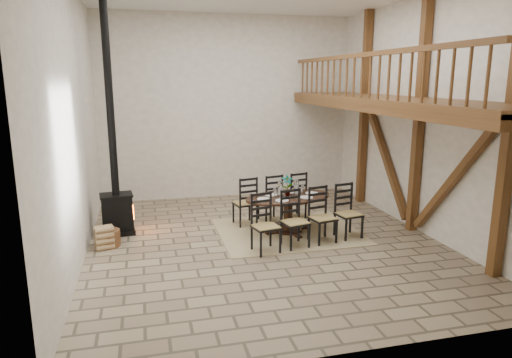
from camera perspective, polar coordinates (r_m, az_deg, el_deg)
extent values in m
plane|color=gray|center=(9.47, 1.11, -7.89)|extent=(8.00, 8.00, 0.00)
cube|color=white|center=(12.81, -3.56, 8.87)|extent=(7.00, 0.02, 5.00)
cube|color=white|center=(5.19, 12.80, 3.39)|extent=(7.00, 0.02, 5.00)
cube|color=white|center=(8.69, -21.85, 6.34)|extent=(0.02, 8.00, 5.00)
cube|color=white|center=(10.39, 20.31, 7.32)|extent=(0.02, 8.00, 5.00)
cube|color=brown|center=(8.37, 29.21, 5.46)|extent=(0.18, 0.18, 5.00)
cube|color=brown|center=(10.33, 19.75, 7.33)|extent=(0.18, 0.18, 5.00)
cube|color=brown|center=(12.48, 13.38, 8.47)|extent=(0.18, 0.18, 5.00)
cube|color=brown|center=(9.47, 23.41, -0.11)|extent=(0.14, 2.16, 2.54)
cube|color=brown|center=(11.52, 15.94, 2.51)|extent=(0.14, 2.16, 2.54)
cube|color=brown|center=(10.31, 19.87, 8.99)|extent=(0.20, 7.80, 0.20)
cube|color=brown|center=(9.95, 16.59, 9.40)|extent=(1.60, 7.80, 0.12)
cube|color=brown|center=(9.62, 12.91, 8.91)|extent=(0.18, 7.80, 0.22)
cube|color=brown|center=(9.61, 13.20, 14.87)|extent=(0.09, 7.60, 0.09)
cube|color=brown|center=(9.60, 13.08, 12.37)|extent=(0.06, 7.60, 0.86)
cube|color=tan|center=(10.10, 3.99, -6.55)|extent=(3.00, 2.50, 0.02)
ellipsoid|color=black|center=(9.87, 4.06, -2.27)|extent=(2.15, 1.55, 0.04)
cylinder|color=black|center=(9.98, 4.03, -4.52)|extent=(0.19, 0.19, 0.73)
cylinder|color=black|center=(10.08, 4.00, -6.33)|extent=(0.60, 0.60, 0.06)
cube|color=tan|center=(8.78, 1.24, -5.98)|extent=(0.55, 0.54, 0.04)
cube|color=black|center=(8.87, 1.23, -7.62)|extent=(0.53, 0.53, 0.50)
cube|color=black|center=(8.87, 0.66, -3.74)|extent=(0.41, 0.12, 0.65)
cube|color=tan|center=(9.07, 4.91, -5.41)|extent=(0.55, 0.54, 0.04)
cube|color=black|center=(9.16, 4.88, -7.00)|extent=(0.53, 0.53, 0.50)
cube|color=black|center=(9.16, 4.31, -3.25)|extent=(0.41, 0.12, 0.65)
cube|color=tan|center=(9.40, 8.34, -4.86)|extent=(0.55, 0.54, 0.04)
cube|color=black|center=(9.49, 8.29, -6.40)|extent=(0.53, 0.53, 0.50)
cube|color=black|center=(9.48, 7.71, -2.78)|extent=(0.41, 0.12, 0.65)
cube|color=tan|center=(9.76, 11.52, -4.33)|extent=(0.55, 0.54, 0.04)
cube|color=black|center=(9.84, 11.45, -5.82)|extent=(0.53, 0.53, 0.50)
cube|color=black|center=(9.84, 10.88, -2.33)|extent=(0.41, 0.12, 0.65)
cube|color=tan|center=(10.41, -1.40, -3.03)|extent=(0.55, 0.54, 0.04)
cube|color=black|center=(10.48, -1.39, -4.44)|extent=(0.53, 0.53, 0.50)
cube|color=black|center=(10.15, -0.94, -1.65)|extent=(0.41, 0.12, 0.65)
cube|color=tan|center=(10.68, 1.78, -2.63)|extent=(0.55, 0.54, 0.04)
cube|color=black|center=(10.75, 1.77, -4.01)|extent=(0.53, 0.53, 0.50)
cube|color=black|center=(10.42, 2.30, -1.28)|extent=(0.41, 0.12, 0.65)
cube|color=tan|center=(10.98, 4.79, -2.25)|extent=(0.55, 0.54, 0.04)
cube|color=black|center=(11.05, 4.77, -3.59)|extent=(0.53, 0.53, 0.50)
cube|color=black|center=(10.73, 5.37, -0.93)|extent=(0.41, 0.12, 0.65)
cube|color=silver|center=(9.86, 4.07, -2.13)|extent=(1.63, 1.03, 0.01)
cube|color=white|center=(9.84, 4.07, -1.65)|extent=(1.01, 0.51, 0.18)
cylinder|color=white|center=(9.73, 3.08, -1.32)|extent=(0.12, 0.12, 0.34)
cylinder|color=white|center=(9.92, 5.06, -1.09)|extent=(0.12, 0.12, 0.34)
cylinder|color=silver|center=(9.76, 3.08, -1.83)|extent=(0.06, 0.06, 0.16)
cylinder|color=silver|center=(9.94, 5.05, -1.59)|extent=(0.06, 0.06, 0.16)
imported|color=#4C723F|center=(9.86, 3.93, -0.82)|extent=(0.27, 0.20, 0.45)
cube|color=black|center=(10.40, -16.81, -6.26)|extent=(0.73, 0.59, 0.11)
cube|color=black|center=(10.27, -16.96, -4.03)|extent=(0.68, 0.54, 0.74)
cube|color=#FF590C|center=(10.29, -15.15, -3.89)|extent=(0.05, 0.29, 0.29)
cube|color=black|center=(10.17, -17.10, -1.93)|extent=(0.72, 0.58, 0.04)
cylinder|color=black|center=(9.89, -17.87, 9.83)|extent=(0.16, 0.16, 4.12)
cylinder|color=brown|center=(9.67, -18.07, -7.06)|extent=(0.50, 0.50, 0.33)
cube|color=tan|center=(9.61, -18.15, -5.92)|extent=(0.27, 0.27, 0.10)
cube|color=tan|center=(9.50, -18.43, -6.98)|extent=(0.39, 0.32, 0.47)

